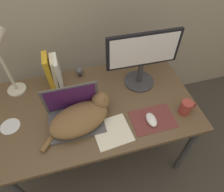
# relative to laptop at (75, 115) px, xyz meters

# --- Properties ---
(ground_plane) EXTENTS (12.00, 12.00, 0.00)m
(ground_plane) POSITION_rel_laptop_xyz_m (0.16, -0.30, -0.76)
(ground_plane) COLOR #3D3833
(desk) EXTENTS (1.30, 0.76, 0.71)m
(desk) POSITION_rel_laptop_xyz_m (0.16, 0.08, -0.12)
(desk) COLOR brown
(desk) RESTS_ON ground_plane
(laptop) EXTENTS (0.33, 0.24, 0.25)m
(laptop) POSITION_rel_laptop_xyz_m (0.00, 0.00, 0.00)
(laptop) COLOR #4C4C51
(laptop) RESTS_ON desk
(cat) EXTENTS (0.46, 0.32, 0.15)m
(cat) POSITION_rel_laptop_xyz_m (0.04, -0.03, 0.01)
(cat) COLOR brown
(cat) RESTS_ON desk
(external_monitor) EXTENTS (0.49, 0.22, 0.41)m
(external_monitor) POSITION_rel_laptop_xyz_m (0.50, 0.21, 0.19)
(external_monitor) COLOR #333338
(external_monitor) RESTS_ON desk
(mousepad) EXTENTS (0.27, 0.19, 0.00)m
(mousepad) POSITION_rel_laptop_xyz_m (0.47, -0.13, -0.05)
(mousepad) COLOR brown
(mousepad) RESTS_ON desk
(computer_mouse) EXTENTS (0.06, 0.11, 0.03)m
(computer_mouse) POSITION_rel_laptop_xyz_m (0.46, -0.14, -0.03)
(computer_mouse) COLOR silver
(computer_mouse) RESTS_ON mousepad
(book_row) EXTENTS (0.09, 0.15, 0.25)m
(book_row) POSITION_rel_laptop_xyz_m (-0.09, 0.36, 0.07)
(book_row) COLOR gold
(book_row) RESTS_ON desk
(desk_lamp) EXTENTS (0.17, 0.17, 0.52)m
(desk_lamp) POSITION_rel_laptop_xyz_m (-0.33, 0.33, 0.30)
(desk_lamp) COLOR beige
(desk_lamp) RESTS_ON desk
(notepad) EXTENTS (0.23, 0.22, 0.01)m
(notepad) POSITION_rel_laptop_xyz_m (0.20, -0.15, -0.04)
(notepad) COLOR silver
(notepad) RESTS_ON desk
(webcam) EXTENTS (0.05, 0.05, 0.08)m
(webcam) POSITION_rel_laptop_xyz_m (0.09, 0.38, 0.00)
(webcam) COLOR #232328
(webcam) RESTS_ON desk
(mug) EXTENTS (0.11, 0.07, 0.10)m
(mug) POSITION_rel_laptop_xyz_m (0.69, -0.13, 0.00)
(mug) COLOR #993833
(mug) RESTS_ON desk
(cd_disc) EXTENTS (0.12, 0.12, 0.00)m
(cd_disc) POSITION_rel_laptop_xyz_m (-0.40, 0.06, -0.05)
(cd_disc) COLOR silver
(cd_disc) RESTS_ON desk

